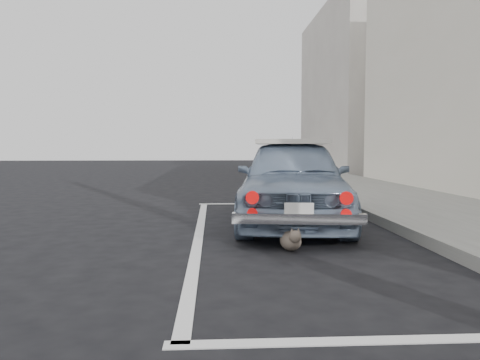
{
  "coord_description": "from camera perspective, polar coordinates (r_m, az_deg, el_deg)",
  "views": [
    {
      "loc": [
        -0.69,
        -3.24,
        1.19
      ],
      "look_at": [
        -0.35,
        2.99,
        0.75
      ],
      "focal_mm": 35.0,
      "sensor_mm": 36.0,
      "label": 1
    }
  ],
  "objects": [
    {
      "name": "ground",
      "position": [
        3.52,
        8.7,
        -15.76
      ],
      "size": [
        80.0,
        80.0,
        0.0
      ],
      "primitive_type": "plane",
      "color": "black",
      "rests_on": "ground"
    },
    {
      "name": "building_far",
      "position": [
        24.44,
        13.8,
        10.5
      ],
      "size": [
        3.5,
        10.0,
        8.0
      ],
      "primitive_type": "cube",
      "color": "#B5ADA4",
      "rests_on": "ground"
    },
    {
      "name": "pline_rear",
      "position": [
        3.21,
        19.88,
        -17.84
      ],
      "size": [
        3.0,
        0.12,
        0.01
      ],
      "primitive_type": "cube",
      "color": "silver",
      "rests_on": "ground"
    },
    {
      "name": "pline_front",
      "position": [
        9.88,
        3.76,
        -2.88
      ],
      "size": [
        3.0,
        0.12,
        0.01
      ],
      "primitive_type": "cube",
      "color": "silver",
      "rests_on": "ground"
    },
    {
      "name": "pline_side",
      "position": [
        6.35,
        -5.04,
        -6.74
      ],
      "size": [
        0.12,
        7.0,
        0.01
      ],
      "primitive_type": "cube",
      "color": "silver",
      "rests_on": "ground"
    },
    {
      "name": "retro_coupe",
      "position": [
        7.24,
        6.35,
        -0.02
      ],
      "size": [
        2.07,
        4.13,
        1.35
      ],
      "rotation": [
        0.0,
        0.0,
        -0.13
      ],
      "color": "#788DA9",
      "rests_on": "ground"
    },
    {
      "name": "cat",
      "position": [
        5.44,
        6.25,
        -7.2
      ],
      "size": [
        0.29,
        0.54,
        0.29
      ],
      "rotation": [
        0.0,
        0.0,
        0.15
      ],
      "color": "#6D6253",
      "rests_on": "ground"
    }
  ]
}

